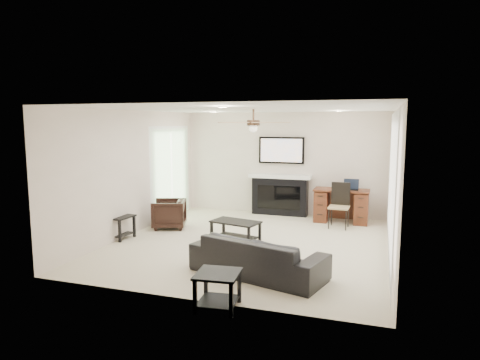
# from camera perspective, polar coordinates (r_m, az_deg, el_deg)

# --- Properties ---
(room_shell) EXTENTS (5.50, 5.54, 2.52)m
(room_shell) POSITION_cam_1_polar(r_m,az_deg,el_deg) (7.90, 3.03, 3.52)
(room_shell) COLOR beige
(room_shell) RESTS_ON ground
(sofa) EXTENTS (2.15, 1.29, 0.59)m
(sofa) POSITION_cam_1_polar(r_m,az_deg,el_deg) (6.44, 2.40, -10.09)
(sofa) COLOR black
(sofa) RESTS_ON ground
(armchair) EXTENTS (0.87, 0.85, 0.62)m
(armchair) POSITION_cam_1_polar(r_m,az_deg,el_deg) (9.32, -9.45, -4.47)
(armchair) COLOR black
(armchair) RESTS_ON ground
(coffee_table) EXTENTS (0.99, 0.68, 0.40)m
(coffee_table) POSITION_cam_1_polar(r_m,az_deg,el_deg) (8.19, -0.59, -6.86)
(coffee_table) COLOR black
(coffee_table) RESTS_ON ground
(end_table_near) EXTENTS (0.57, 0.57, 0.45)m
(end_table_near) POSITION_cam_1_polar(r_m,az_deg,el_deg) (5.39, -2.97, -14.50)
(end_table_near) COLOR black
(end_table_near) RESTS_ON ground
(end_table_left) EXTENTS (0.56, 0.56, 0.45)m
(end_table_left) POSITION_cam_1_polar(r_m,az_deg,el_deg) (8.74, -15.88, -6.06)
(end_table_left) COLOR black
(end_table_left) RESTS_ON ground
(fireplace_unit) EXTENTS (1.52, 0.34, 1.91)m
(fireplace_unit) POSITION_cam_1_polar(r_m,az_deg,el_deg) (10.44, 5.35, 0.50)
(fireplace_unit) COLOR black
(fireplace_unit) RESTS_ON ground
(desk) EXTENTS (1.22, 0.56, 0.76)m
(desk) POSITION_cam_1_polar(r_m,az_deg,el_deg) (9.97, 13.34, -3.37)
(desk) COLOR #412610
(desk) RESTS_ON ground
(desk_chair) EXTENTS (0.45, 0.46, 0.97)m
(desk_chair) POSITION_cam_1_polar(r_m,az_deg,el_deg) (9.41, 13.06, -3.36)
(desk_chair) COLOR black
(desk_chair) RESTS_ON ground
(laptop) EXTENTS (0.33, 0.24, 0.23)m
(laptop) POSITION_cam_1_polar(r_m,az_deg,el_deg) (9.85, 14.58, -0.62)
(laptop) COLOR black
(laptop) RESTS_ON desk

